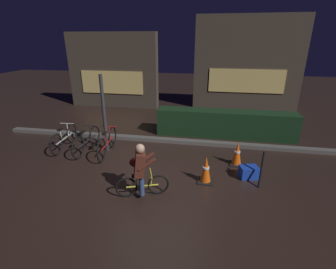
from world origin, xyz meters
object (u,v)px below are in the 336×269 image
Objects in this scene: traffic_cone_far at (237,154)px; cyclist at (141,170)px; parked_bike_left_mid at (87,141)px; blue_crate at (249,172)px; street_post at (104,114)px; parked_bike_leftmost at (64,138)px; parked_bike_center_left at (107,143)px; closed_umbrella at (261,169)px; traffic_cone_near at (206,170)px.

traffic_cone_far is 2.89m from cyclist.
blue_crate is (4.73, -0.72, -0.19)m from parked_bike_left_mid.
street_post is at bearing 167.80° from blue_crate.
street_post is 1.88× the size of cyclist.
blue_crate is at bearing -69.06° from traffic_cone_far.
street_post is at bearing -70.82° from parked_bike_left_mid.
parked_bike_center_left is at bearing -99.70° from parked_bike_leftmost.
closed_umbrella is at bearing -46.89° from blue_crate.
closed_umbrella reaches higher than blue_crate.
street_post is at bearing 109.71° from cyclist.
street_post is at bearing 23.75° from parked_bike_center_left.
cyclist is at bearing -50.79° from street_post.
traffic_cone_near is at bearing -159.33° from blue_crate.
parked_bike_leftmost is 1.91× the size of closed_umbrella.
parked_bike_leftmost is 0.82m from parked_bike_left_mid.
parked_bike_leftmost reaches higher than blue_crate.
parked_bike_center_left is at bearing 170.48° from blue_crate.
parked_bike_center_left is at bearing 110.79° from cyclist.
parked_bike_center_left is (1.51, -0.15, 0.02)m from parked_bike_leftmost.
street_post is 3.47m from traffic_cone_near.
traffic_cone_near is at bearing 10.81° from cyclist.
parked_bike_left_mid is 3.84m from traffic_cone_near.
parked_bike_left_mid is 2.43× the size of traffic_cone_near.
blue_crate is (4.04, -0.68, -0.21)m from parked_bike_center_left.
parked_bike_left_mid is 5.06m from closed_umbrella.
blue_crate is (1.06, 0.40, -0.18)m from traffic_cone_near.
parked_bike_center_left reaches higher than traffic_cone_near.
cyclist is at bearing -149.69° from traffic_cone_near.
parked_bike_left_mid is 2.41× the size of traffic_cone_far.
blue_crate is (5.55, -0.82, -0.19)m from parked_bike_leftmost.
traffic_cone_far is 1.55× the size of blue_crate.
traffic_cone_far is (3.79, -0.02, -0.03)m from parked_bike_center_left.
parked_bike_leftmost reaches higher than traffic_cone_near.
parked_bike_center_left is 2.50× the size of traffic_cone_far.
parked_bike_center_left is (0.12, -0.22, -0.82)m from street_post.
blue_crate is at bearing 57.20° from closed_umbrella.
street_post is 4.01m from traffic_cone_far.
closed_umbrella reaches higher than parked_bike_left_mid.
parked_bike_center_left reaches higher than blue_crate.
parked_bike_left_mid is at bearing -101.13° from parked_bike_leftmost.
traffic_cone_near reaches higher than blue_crate.
parked_bike_center_left reaches higher than traffic_cone_far.
traffic_cone_near is 1.54× the size of blue_crate.
parked_bike_center_left reaches higher than parked_bike_leftmost.
street_post reaches higher than parked_bike_left_mid.
parked_bike_left_mid is at bearing 81.32° from parked_bike_center_left.
street_post reaches higher than closed_umbrella.
cyclist is (1.72, -2.11, -0.54)m from street_post.
street_post reaches higher than traffic_cone_far.
closed_umbrella is at bearing -104.67° from parked_bike_leftmost.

